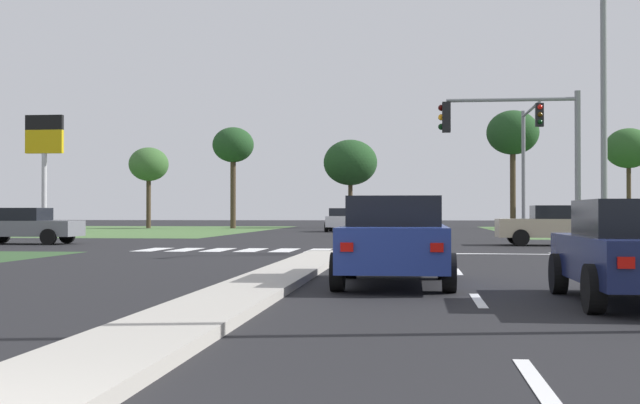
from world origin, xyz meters
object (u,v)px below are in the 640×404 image
object	(u,v)px
car_beige_near	(556,225)
street_lamp_second	(603,83)
treeline_third	(350,163)
car_navy_second	(639,250)
treeline_second	(233,146)
treeline_fifth	(629,149)
car_blue_fourth	(395,240)
pedestrian_at_median	(367,212)
car_grey_fifth	(24,225)
treeline_near	(149,165)
traffic_signal_far_right	(529,147)
traffic_signal_near_right	(523,142)
treeline_fourth	(513,134)
fuel_price_totem	(44,149)
car_white_third	(342,220)

from	to	relation	value
car_beige_near	street_lamp_second	world-z (taller)	street_lamp_second
treeline_third	car_navy_second	bearing A→B (deg)	-81.61
treeline_second	treeline_fifth	world-z (taller)	treeline_second
car_blue_fourth	treeline_fifth	distance (m)	57.40
car_blue_fourth	pedestrian_at_median	size ratio (longest dim) A/B	2.37
car_grey_fifth	treeline_near	xyz separation A→B (m)	(-5.66, 33.77, 4.36)
traffic_signal_far_right	traffic_signal_near_right	xyz separation A→B (m)	(-1.65, -11.26, -0.67)
car_navy_second	treeline_second	world-z (taller)	treeline_second
car_navy_second	treeline_fifth	xyz separation A→B (m)	(13.75, 57.20, 5.57)
traffic_signal_near_right	car_navy_second	bearing A→B (deg)	-90.87
car_navy_second	treeline_fourth	xyz separation A→B (m)	(4.58, 56.10, 6.78)
traffic_signal_near_right	car_blue_fourth	bearing A→B (deg)	-107.49
car_grey_fifth	treeline_fourth	distance (m)	43.25
treeline_near	treeline_fourth	world-z (taller)	treeline_fourth
traffic_signal_near_right	fuel_price_totem	distance (m)	23.45
car_navy_second	traffic_signal_far_right	size ratio (longest dim) A/B	0.70
car_blue_fourth	traffic_signal_far_right	xyz separation A→B (m)	(5.37, 23.08, 3.37)
traffic_signal_near_right	treeline_near	world-z (taller)	treeline_near
treeline_near	treeline_fifth	world-z (taller)	treeline_fifth
traffic_signal_near_right	street_lamp_second	xyz separation A→B (m)	(2.40, -0.12, 1.79)
street_lamp_second	treeline_second	world-z (taller)	street_lamp_second
pedestrian_at_median	treeline_fourth	size ratio (longest dim) A/B	0.20
car_grey_fifth	fuel_price_totem	xyz separation A→B (m)	(-1.49, 5.17, 3.52)
car_beige_near	pedestrian_at_median	bearing A→B (deg)	33.63
car_white_third	fuel_price_totem	bearing A→B (deg)	55.25
traffic_signal_near_right	street_lamp_second	size ratio (longest dim) A/B	0.53
car_navy_second	treeline_near	xyz separation A→B (m)	(-24.61, 54.22, 4.36)
street_lamp_second	traffic_signal_near_right	bearing A→B (deg)	177.03
car_navy_second	traffic_signal_near_right	xyz separation A→B (m)	(0.22, 14.55, 2.74)
car_blue_fourth	treeline_second	world-z (taller)	treeline_second
car_blue_fourth	treeline_near	world-z (taller)	treeline_near
car_blue_fourth	treeline_near	xyz separation A→B (m)	(-21.10, 51.49, 4.31)
street_lamp_second	car_beige_near	bearing A→B (deg)	92.44
car_grey_fifth	street_lamp_second	distance (m)	22.85
treeline_fifth	treeline_near	bearing A→B (deg)	-175.56
car_grey_fifth	car_white_third	bearing A→B (deg)	154.62
treeline_fourth	treeline_fifth	bearing A→B (deg)	6.88
treeline_near	treeline_fifth	distance (m)	38.49
car_blue_fourth	treeline_fourth	bearing A→B (deg)	81.39
car_blue_fourth	fuel_price_totem	bearing A→B (deg)	126.51
traffic_signal_far_right	car_blue_fourth	bearing A→B (deg)	-103.10
car_blue_fourth	traffic_signal_far_right	world-z (taller)	traffic_signal_far_right
car_beige_near	treeline_fourth	bearing A→B (deg)	-3.72
car_navy_second	traffic_signal_far_right	distance (m)	26.11
traffic_signal_near_right	treeline_third	size ratio (longest dim) A/B	0.70
car_grey_fifth	treeline_second	size ratio (longest dim) A/B	0.55
pedestrian_at_median	fuel_price_totem	world-z (taller)	fuel_price_totem
car_grey_fifth	street_lamp_second	xyz separation A→B (m)	(21.57, -6.02, 4.53)
car_white_third	treeline_third	world-z (taller)	treeline_third
car_blue_fourth	treeline_fourth	distance (m)	54.39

